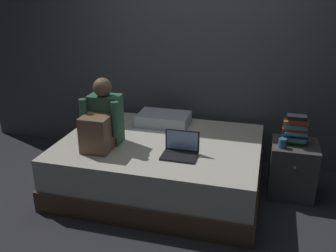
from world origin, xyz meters
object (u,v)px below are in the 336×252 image
object	(u,v)px
pillow	(164,119)
mug	(282,143)
book_stack	(295,129)
nightstand	(292,169)
laptop	(181,150)
bed	(160,165)
person_sitting	(102,121)

from	to	relation	value
pillow	mug	distance (m)	1.30
pillow	book_stack	size ratio (longest dim) A/B	1.89
nightstand	pillow	world-z (taller)	pillow
nightstand	laptop	distance (m)	1.19
bed	laptop	distance (m)	0.49
mug	laptop	bearing A→B (deg)	-156.71
book_stack	mug	size ratio (longest dim) A/B	3.29
bed	laptop	xyz separation A→B (m)	(0.27, -0.26, 0.32)
person_sitting	mug	world-z (taller)	person_sitting
person_sitting	mug	bearing A→B (deg)	12.28
bed	mug	xyz separation A→B (m)	(1.17, 0.12, 0.33)
mug	pillow	bearing A→B (deg)	165.53
nightstand	book_stack	size ratio (longest dim) A/B	1.82
pillow	laptop	bearing A→B (deg)	-63.07
person_sitting	book_stack	distance (m)	1.86
laptop	mug	size ratio (longest dim) A/B	3.56
person_sitting	pillow	world-z (taller)	person_sitting
nightstand	book_stack	xyz separation A→B (m)	(-0.02, 0.02, 0.41)
person_sitting	laptop	bearing A→B (deg)	-1.67
nightstand	laptop	size ratio (longest dim) A/B	1.69
laptop	nightstand	bearing A→B (deg)	26.22
laptop	bed	bearing A→B (deg)	135.90
person_sitting	mug	xyz separation A→B (m)	(1.67, 0.36, -0.19)
laptop	book_stack	xyz separation A→B (m)	(1.01, 0.53, 0.11)
laptop	pillow	xyz separation A→B (m)	(-0.36, 0.71, 0.01)
bed	mug	bearing A→B (deg)	6.07
pillow	bed	bearing A→B (deg)	-78.56
book_stack	person_sitting	bearing A→B (deg)	-164.26
nightstand	bed	bearing A→B (deg)	-169.35
bed	book_stack	world-z (taller)	book_stack
person_sitting	laptop	size ratio (longest dim) A/B	2.05
bed	nightstand	distance (m)	1.32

